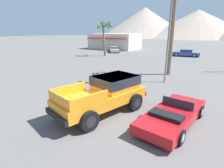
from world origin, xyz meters
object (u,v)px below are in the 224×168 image
at_px(parked_car_blue, 186,53).
at_px(palm_tree_short, 104,29).
at_px(parked_car_silver, 114,49).
at_px(orange_pickup_truck, 107,92).
at_px(street_lamp_post, 171,14).
at_px(red_convertible_car, 173,115).

bearing_deg(parked_car_blue, palm_tree_short, 110.77).
bearing_deg(parked_car_blue, parked_car_silver, 86.10).
xyz_separation_m(orange_pickup_truck, street_lamp_post, (1.03, 7.19, 4.32)).
height_order(parked_car_blue, street_lamp_post, street_lamp_post).
height_order(parked_car_silver, street_lamp_post, street_lamp_post).
relative_size(parked_car_silver, palm_tree_short, 0.73).
bearing_deg(palm_tree_short, red_convertible_car, -47.88).
bearing_deg(palm_tree_short, parked_car_silver, 104.96).
height_order(street_lamp_post, palm_tree_short, street_lamp_post).
xyz_separation_m(orange_pickup_truck, palm_tree_short, (-12.69, 18.20, 3.48)).
bearing_deg(orange_pickup_truck, parked_car_silver, 135.52).
bearing_deg(red_convertible_car, parked_car_silver, 134.03).
bearing_deg(orange_pickup_truck, red_convertible_car, 23.50).
height_order(orange_pickup_truck, palm_tree_short, palm_tree_short).
height_order(orange_pickup_truck, parked_car_silver, orange_pickup_truck).
bearing_deg(parked_car_blue, red_convertible_car, -179.79).
distance_m(orange_pickup_truck, parked_car_blue, 25.08).
xyz_separation_m(red_convertible_car, palm_tree_short, (-16.00, 17.69, 4.13)).
bearing_deg(red_convertible_car, palm_tree_short, 139.31).
bearing_deg(palm_tree_short, street_lamp_post, -38.74).
height_order(red_convertible_car, parked_car_blue, parked_car_blue).
bearing_deg(street_lamp_post, parked_car_silver, 132.38).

